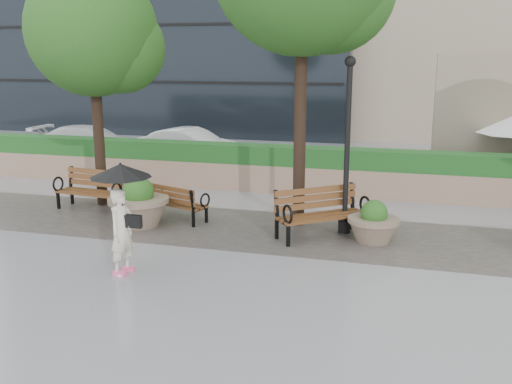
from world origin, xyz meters
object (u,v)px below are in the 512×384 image
(lamppost, at_px, (347,158))
(bench_3, at_px, (321,223))
(planter_left, at_px, (139,207))
(car_left, at_px, (91,143))
(car_right, at_px, (191,146))
(bench_1, at_px, (93,198))
(bench_2, at_px, (175,209))
(planter_right, at_px, (374,226))
(pedestrian, at_px, (122,208))

(lamppost, bearing_deg, bench_3, -133.60)
(planter_left, distance_m, car_left, 9.66)
(car_left, bearing_deg, car_right, -91.34)
(car_right, bearing_deg, bench_1, -168.17)
(car_right, bearing_deg, car_left, 105.04)
(bench_3, xyz_separation_m, lamppost, (0.45, 0.47, 1.40))
(bench_2, distance_m, planter_right, 4.82)
(bench_1, height_order, bench_2, bench_1)
(planter_left, xyz_separation_m, planter_right, (5.41, 0.24, -0.10))
(planter_left, bearing_deg, bench_2, 48.41)
(bench_2, relative_size, planter_right, 1.60)
(bench_3, xyz_separation_m, car_right, (-6.13, 7.64, 0.33))
(planter_left, bearing_deg, car_left, 127.54)
(bench_2, xyz_separation_m, car_right, (-2.47, 7.21, 0.39))
(bench_2, relative_size, pedestrian, 0.87)
(bench_2, relative_size, lamppost, 0.45)
(planter_right, bearing_deg, bench_3, 178.67)
(car_left, bearing_deg, bench_2, -141.76)
(car_right, distance_m, pedestrian, 11.13)
(bench_3, bearing_deg, planter_left, 144.73)
(planter_right, relative_size, lamppost, 0.28)
(bench_2, distance_m, pedestrian, 3.68)
(lamppost, distance_m, pedestrian, 5.09)
(car_left, bearing_deg, bench_1, -153.39)
(bench_3, relative_size, car_left, 0.46)
(planter_right, xyz_separation_m, car_right, (-7.26, 7.66, 0.29))
(bench_1, distance_m, bench_2, 2.45)
(bench_2, xyz_separation_m, bench_3, (3.66, -0.43, 0.06))
(car_left, distance_m, pedestrian, 12.61)
(bench_2, height_order, car_right, car_right)
(pedestrian, bearing_deg, bench_1, 48.33)
(bench_3, distance_m, planter_right, 1.13)
(bench_1, distance_m, lamppost, 6.70)
(pedestrian, bearing_deg, car_left, 44.49)
(lamppost, xyz_separation_m, car_left, (-10.62, 6.92, -1.07))
(planter_left, relative_size, car_left, 0.31)
(planter_left, xyz_separation_m, lamppost, (4.73, 0.74, 1.26))
(bench_2, relative_size, car_right, 0.45)
(lamppost, bearing_deg, planter_left, -171.12)
(planter_left, xyz_separation_m, pedestrian, (1.12, -2.81, 0.78))
(bench_2, xyz_separation_m, pedestrian, (0.50, -3.51, 0.98))
(planter_right, bearing_deg, planter_left, -177.48)
(car_right, bearing_deg, planter_left, -155.27)
(planter_right, height_order, car_left, car_left)
(bench_2, distance_m, bench_3, 3.69)
(planter_right, distance_m, car_left, 13.52)
(planter_right, bearing_deg, bench_2, 174.53)
(bench_3, distance_m, planter_left, 4.29)
(bench_3, bearing_deg, car_left, 105.16)
(planter_right, bearing_deg, bench_1, 174.00)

